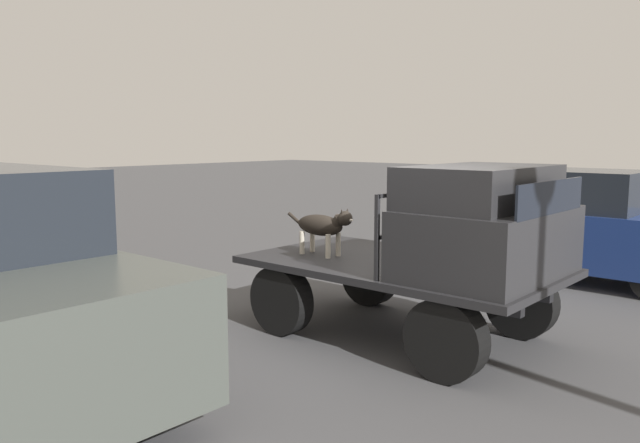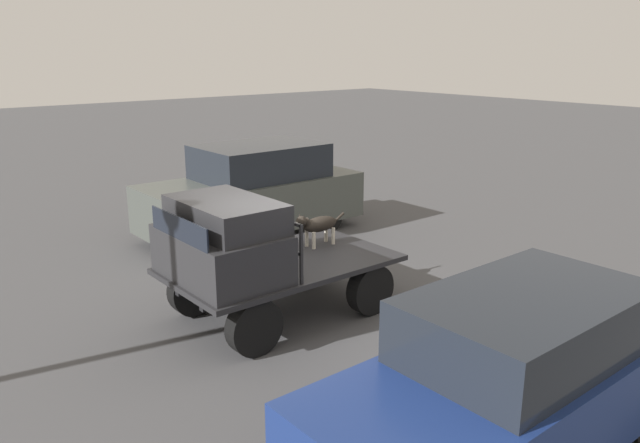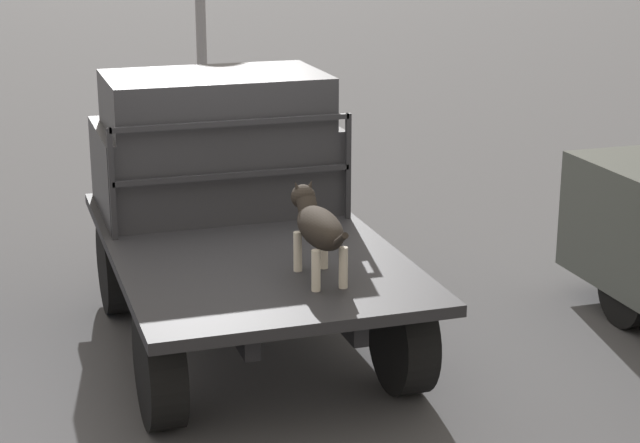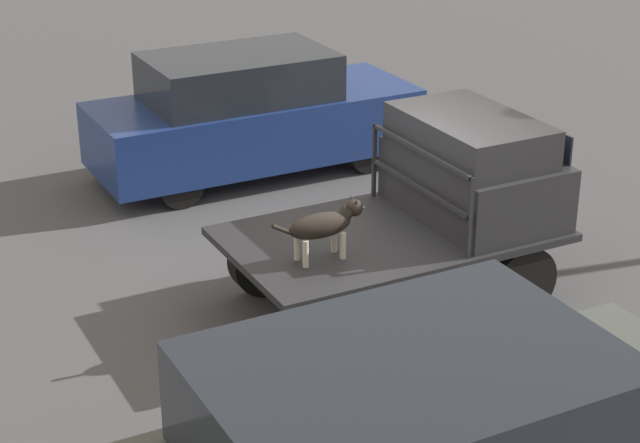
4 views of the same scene
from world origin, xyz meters
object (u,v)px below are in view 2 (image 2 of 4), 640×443
at_px(parked_sedan, 512,380).
at_px(parked_pickup_far, 254,191).
at_px(flatbed_truck, 282,277).
at_px(dog, 317,225).

height_order(parked_sedan, parked_pickup_far, parked_pickup_far).
bearing_deg(parked_pickup_far, parked_sedan, 78.70).
height_order(flatbed_truck, dog, dog).
xyz_separation_m(dog, parked_sedan, (1.26, 4.59, -0.35)).
distance_m(flatbed_truck, dog, 1.14).
bearing_deg(dog, parked_pickup_far, -94.47).
bearing_deg(flatbed_truck, parked_sedan, 85.62).
xyz_separation_m(flatbed_truck, parked_pickup_far, (-2.08, -3.92, 0.37)).
height_order(dog, parked_pickup_far, parked_pickup_far).
distance_m(dog, parked_pickup_far, 3.83).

